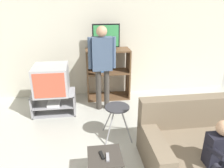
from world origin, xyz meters
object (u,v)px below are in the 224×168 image
(tv_stand, at_px, (54,103))
(couch, at_px, (203,144))
(television_flat, at_px, (106,37))
(remote_control_black, at_px, (102,155))
(folding_stool, at_px, (117,111))
(snack_table, at_px, (105,159))
(person_standing_adult, at_px, (102,61))
(media_shelf, at_px, (108,74))
(television_main, at_px, (51,80))
(person_seated_child, at_px, (223,156))
(remote_control_white, at_px, (108,157))

(tv_stand, height_order, couch, couch)
(television_flat, distance_m, remote_control_black, 2.68)
(folding_stool, xyz_separation_m, couch, (1.10, -0.72, -0.20))
(folding_stool, height_order, snack_table, folding_stool)
(snack_table, relative_size, couch, 0.25)
(person_standing_adult, bearing_deg, television_flat, 75.70)
(media_shelf, bearing_deg, couch, -64.96)
(television_main, xyz_separation_m, media_shelf, (1.16, 0.55, -0.12))
(tv_stand, bearing_deg, television_flat, 27.34)
(person_seated_child, bearing_deg, television_main, 132.31)
(television_main, bearing_deg, snack_table, -66.61)
(folding_stool, height_order, remote_control_black, folding_stool)
(television_main, distance_m, remote_control_white, 2.16)
(remote_control_black, height_order, couch, couch)
(snack_table, xyz_separation_m, remote_control_white, (0.03, -0.04, 0.06))
(couch, bearing_deg, folding_stool, 146.60)
(television_flat, xyz_separation_m, snack_table, (-0.30, -2.47, -1.05))
(television_main, bearing_deg, folding_stool, -41.82)
(folding_stool, relative_size, remote_control_white, 3.90)
(media_shelf, height_order, television_flat, television_flat)
(snack_table, distance_m, person_standing_adult, 2.05)
(folding_stool, distance_m, remote_control_white, 0.99)
(folding_stool, bearing_deg, remote_control_black, -109.94)
(tv_stand, distance_m, folding_stool, 1.51)
(media_shelf, relative_size, folding_stool, 2.00)
(remote_control_white, height_order, person_standing_adult, person_standing_adult)
(media_shelf, height_order, snack_table, media_shelf)
(tv_stand, distance_m, couch, 2.79)
(remote_control_black, xyz_separation_m, person_standing_adult, (0.19, 1.92, 0.63))
(remote_control_black, relative_size, remote_control_white, 1.00)
(media_shelf, distance_m, remote_control_white, 2.53)
(media_shelf, bearing_deg, remote_control_black, -98.43)
(television_main, bearing_deg, remote_control_black, -67.47)
(television_main, bearing_deg, person_standing_adult, 0.81)
(tv_stand, height_order, remote_control_white, tv_stand)
(remote_control_white, distance_m, person_seated_child, 1.29)
(television_main, relative_size, folding_stool, 1.16)
(television_main, relative_size, person_seated_child, 0.69)
(person_standing_adult, bearing_deg, remote_control_white, -93.68)
(folding_stool, bearing_deg, television_main, 138.18)
(snack_table, bearing_deg, television_main, 113.39)
(snack_table, height_order, remote_control_white, remote_control_white)
(television_main, relative_size, media_shelf, 0.58)
(couch, bearing_deg, remote_control_white, -170.38)
(tv_stand, bearing_deg, remote_control_white, -66.46)
(tv_stand, relative_size, remote_control_black, 5.77)
(television_main, height_order, television_flat, television_flat)
(tv_stand, distance_m, remote_control_black, 2.06)
(tv_stand, distance_m, person_seated_child, 3.11)
(television_main, height_order, remote_control_white, television_main)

